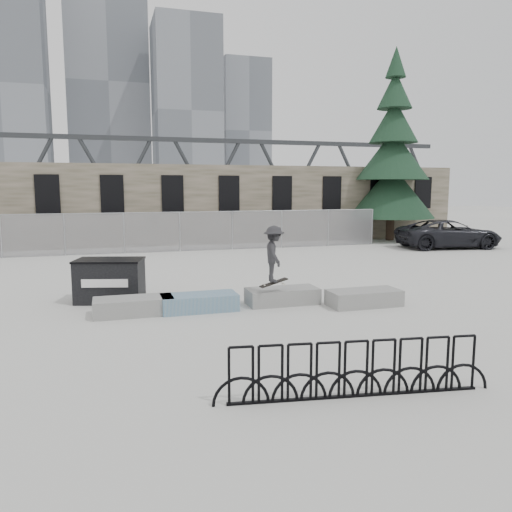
{
  "coord_description": "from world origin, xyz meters",
  "views": [
    {
      "loc": [
        -3.58,
        -12.82,
        3.26
      ],
      "look_at": [
        0.5,
        0.71,
        1.3
      ],
      "focal_mm": 35.0,
      "sensor_mm": 36.0,
      "label": 1
    }
  ],
  "objects_px": {
    "planter_far_left": "(134,305)",
    "skateboarder": "(274,254)",
    "dumpster": "(110,280)",
    "planter_center_right": "(282,295)",
    "suv": "(449,234)",
    "spruce_tree": "(392,164)",
    "planter_offset": "(364,297)",
    "planter_center_left": "(199,302)",
    "bike_rack": "(356,370)"
  },
  "relations": [
    {
      "from": "planter_offset",
      "to": "skateboarder",
      "type": "relative_size",
      "value": 1.22
    },
    {
      "from": "planter_far_left",
      "to": "planter_center_right",
      "type": "height_order",
      "value": "same"
    },
    {
      "from": "planter_center_left",
      "to": "suv",
      "type": "height_order",
      "value": "suv"
    },
    {
      "from": "bike_rack",
      "to": "suv",
      "type": "distance_m",
      "value": 21.21
    },
    {
      "from": "planter_far_left",
      "to": "skateboarder",
      "type": "relative_size",
      "value": 1.22
    },
    {
      "from": "planter_offset",
      "to": "suv",
      "type": "distance_m",
      "value": 15.16
    },
    {
      "from": "dumpster",
      "to": "spruce_tree",
      "type": "bearing_deg",
      "value": 51.6
    },
    {
      "from": "planter_center_left",
      "to": "suv",
      "type": "distance_m",
      "value": 18.2
    },
    {
      "from": "planter_offset",
      "to": "spruce_tree",
      "type": "relative_size",
      "value": 0.17
    },
    {
      "from": "dumpster",
      "to": "planter_center_right",
      "type": "bearing_deg",
      "value": -4.99
    },
    {
      "from": "spruce_tree",
      "to": "suv",
      "type": "bearing_deg",
      "value": -79.3
    },
    {
      "from": "planter_offset",
      "to": "bike_rack",
      "type": "height_order",
      "value": "bike_rack"
    },
    {
      "from": "planter_offset",
      "to": "suv",
      "type": "relative_size",
      "value": 0.37
    },
    {
      "from": "bike_rack",
      "to": "skateboarder",
      "type": "bearing_deg",
      "value": 83.69
    },
    {
      "from": "planter_far_left",
      "to": "planter_offset",
      "type": "relative_size",
      "value": 1.0
    },
    {
      "from": "spruce_tree",
      "to": "suv",
      "type": "xyz_separation_m",
      "value": [
        0.84,
        -4.45,
        -3.89
      ]
    },
    {
      "from": "planter_offset",
      "to": "spruce_tree",
      "type": "distance_m",
      "value": 18.57
    },
    {
      "from": "suv",
      "to": "dumpster",
      "type": "bearing_deg",
      "value": 121.88
    },
    {
      "from": "planter_offset",
      "to": "spruce_tree",
      "type": "height_order",
      "value": "spruce_tree"
    },
    {
      "from": "dumpster",
      "to": "spruce_tree",
      "type": "height_order",
      "value": "spruce_tree"
    },
    {
      "from": "planter_center_left",
      "to": "planter_center_right",
      "type": "bearing_deg",
      "value": 2.49
    },
    {
      "from": "planter_center_right",
      "to": "spruce_tree",
      "type": "distance_m",
      "value": 19.12
    },
    {
      "from": "planter_offset",
      "to": "dumpster",
      "type": "bearing_deg",
      "value": 158.99
    },
    {
      "from": "planter_center_left",
      "to": "suv",
      "type": "xyz_separation_m",
      "value": [
        15.36,
        9.75,
        0.52
      ]
    },
    {
      "from": "planter_center_right",
      "to": "spruce_tree",
      "type": "height_order",
      "value": "spruce_tree"
    },
    {
      "from": "dumpster",
      "to": "planter_far_left",
      "type": "bearing_deg",
      "value": -57.21
    },
    {
      "from": "planter_far_left",
      "to": "spruce_tree",
      "type": "height_order",
      "value": "spruce_tree"
    },
    {
      "from": "suv",
      "to": "skateboarder",
      "type": "bearing_deg",
      "value": 134.5
    },
    {
      "from": "planter_center_right",
      "to": "planter_offset",
      "type": "relative_size",
      "value": 1.0
    },
    {
      "from": "spruce_tree",
      "to": "bike_rack",
      "type": "bearing_deg",
      "value": -122.9
    },
    {
      "from": "planter_center_left",
      "to": "skateboarder",
      "type": "relative_size",
      "value": 1.22
    },
    {
      "from": "planter_center_right",
      "to": "suv",
      "type": "distance_m",
      "value": 16.18
    },
    {
      "from": "planter_center_right",
      "to": "bike_rack",
      "type": "height_order",
      "value": "bike_rack"
    },
    {
      "from": "planter_far_left",
      "to": "planter_center_left",
      "type": "height_order",
      "value": "same"
    },
    {
      "from": "bike_rack",
      "to": "skateboarder",
      "type": "xyz_separation_m",
      "value": [
        0.65,
        5.86,
        1.04
      ]
    },
    {
      "from": "planter_center_right",
      "to": "suv",
      "type": "height_order",
      "value": "suv"
    },
    {
      "from": "planter_center_right",
      "to": "skateboarder",
      "type": "distance_m",
      "value": 1.36
    },
    {
      "from": "planter_center_right",
      "to": "bike_rack",
      "type": "distance_m",
      "value": 6.36
    },
    {
      "from": "bike_rack",
      "to": "spruce_tree",
      "type": "xyz_separation_m",
      "value": [
        13.18,
        20.37,
        4.21
      ]
    },
    {
      "from": "planter_center_left",
      "to": "dumpster",
      "type": "relative_size",
      "value": 0.96
    },
    {
      "from": "planter_center_left",
      "to": "bike_rack",
      "type": "xyz_separation_m",
      "value": [
        1.34,
        -6.17,
        0.2
      ]
    },
    {
      "from": "dumpster",
      "to": "bike_rack",
      "type": "bearing_deg",
      "value": -50.66
    },
    {
      "from": "skateboarder",
      "to": "suv",
      "type": "bearing_deg",
      "value": -45.66
    },
    {
      "from": "planter_center_right",
      "to": "bike_rack",
      "type": "bearing_deg",
      "value": -99.44
    },
    {
      "from": "skateboarder",
      "to": "dumpster",
      "type": "bearing_deg",
      "value": 71.06
    },
    {
      "from": "bike_rack",
      "to": "spruce_tree",
      "type": "distance_m",
      "value": 24.62
    },
    {
      "from": "suv",
      "to": "spruce_tree",
      "type": "bearing_deg",
      "value": 18.25
    },
    {
      "from": "planter_center_right",
      "to": "spruce_tree",
      "type": "relative_size",
      "value": 0.17
    },
    {
      "from": "planter_far_left",
      "to": "skateboarder",
      "type": "bearing_deg",
      "value": -5.73
    },
    {
      "from": "planter_offset",
      "to": "dumpster",
      "type": "relative_size",
      "value": 0.96
    }
  ]
}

